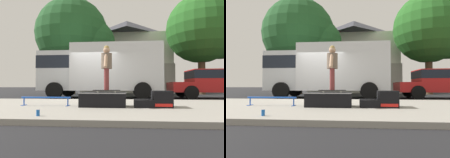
# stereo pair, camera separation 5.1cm
# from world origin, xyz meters

# --- Properties ---
(ground_plane) EXTENTS (140.00, 140.00, 0.00)m
(ground_plane) POSITION_xyz_m (0.00, 0.00, 0.00)
(ground_plane) COLOR black
(sidewalk_slab) EXTENTS (50.00, 5.00, 0.12)m
(sidewalk_slab) POSITION_xyz_m (0.00, -3.00, 0.06)
(sidewalk_slab) COLOR gray
(sidewalk_slab) RESTS_ON ground
(skate_box) EXTENTS (1.30, 0.72, 0.41)m
(skate_box) POSITION_xyz_m (1.10, -3.36, 0.34)
(skate_box) COLOR black
(skate_box) RESTS_ON sidewalk_slab
(kicker_ramp) EXTENTS (1.03, 0.64, 0.45)m
(kicker_ramp) POSITION_xyz_m (2.59, -3.36, 0.31)
(kicker_ramp) COLOR black
(kicker_ramp) RESTS_ON sidewalk_slab
(grind_rail) EXTENTS (1.52, 0.28, 0.26)m
(grind_rail) POSITION_xyz_m (-0.65, -3.27, 0.32)
(grind_rail) COLOR blue
(grind_rail) RESTS_ON sidewalk_slab
(skateboard) EXTENTS (0.79, 0.25, 0.07)m
(skateboard) POSITION_xyz_m (1.20, -3.38, 0.58)
(skateboard) COLOR black
(skateboard) RESTS_ON skate_box
(skater_kid) EXTENTS (0.31, 0.66, 1.28)m
(skater_kid) POSITION_xyz_m (1.20, -3.38, 1.35)
(skater_kid) COLOR brown
(skater_kid) RESTS_ON skateboard
(soda_can) EXTENTS (0.07, 0.07, 0.13)m
(soda_can) POSITION_xyz_m (0.03, -5.13, 0.18)
(soda_can) COLOR #1959B2
(soda_can) RESTS_ON sidewalk_slab
(box_truck) EXTENTS (6.91, 2.63, 3.05)m
(box_truck) POSITION_xyz_m (0.20, 2.20, 1.70)
(box_truck) COLOR silver
(box_truck) RESTS_ON ground
(pickup_truck_red) EXTENTS (5.70, 2.09, 1.61)m
(pickup_truck_red) POSITION_xyz_m (6.88, 2.33, 0.89)
(pickup_truck_red) COLOR red
(pickup_truck_red) RESTS_ON ground
(street_tree_main) EXTENTS (6.75, 6.14, 8.17)m
(street_tree_main) POSITION_xyz_m (-2.58, 6.90, 4.93)
(street_tree_main) COLOR brown
(street_tree_main) RESTS_ON ground
(street_tree_neighbour) EXTENTS (6.24, 5.67, 8.29)m
(street_tree_neighbour) POSITION_xyz_m (8.23, 7.22, 5.28)
(street_tree_neighbour) COLOR brown
(street_tree_neighbour) RESTS_ON ground
(house_behind) EXTENTS (9.54, 8.23, 8.40)m
(house_behind) POSITION_xyz_m (1.71, 13.16, 4.24)
(house_behind) COLOR silver
(house_behind) RESTS_ON ground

